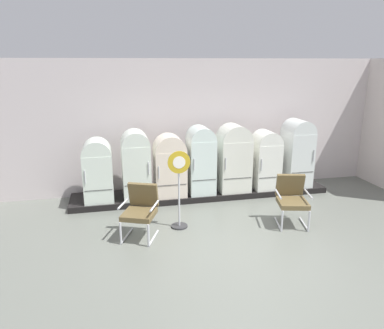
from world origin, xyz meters
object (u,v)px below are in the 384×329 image
Objects in this scene: refrigerator_5 at (266,158)px; armchair_right at (292,197)px; refrigerator_4 at (234,156)px; refrigerator_1 at (136,162)px; refrigerator_6 at (297,151)px; refrigerator_0 at (98,169)px; sign_stand at (179,192)px; armchair_left at (140,208)px; refrigerator_3 at (201,158)px; refrigerator_2 at (170,164)px.

refrigerator_5 is 1.45× the size of armchair_right.
refrigerator_4 is 1.63× the size of armchair_right.
refrigerator_6 reaches higher than refrigerator_1.
refrigerator_4 is 1.62m from refrigerator_6.
refrigerator_0 is 0.90× the size of sign_stand.
refrigerator_5 reaches higher than armchair_left.
refrigerator_1 reaches higher than refrigerator_5.
refrigerator_3 reaches higher than armchair_left.
refrigerator_0 is at bearing 178.78° from refrigerator_2.
refrigerator_0 reaches higher than armchair_left.
refrigerator_3 is 1.70m from sign_stand.
refrigerator_3 is 0.99× the size of refrigerator_4.
refrigerator_5 is (0.80, -0.01, -0.09)m from refrigerator_4.
sign_stand is at bearing -44.46° from refrigerator_0.
armchair_right is (2.12, -1.75, -0.33)m from refrigerator_2.
refrigerator_0 is at bearing 179.89° from refrigerator_4.
armchair_right is (2.93, -0.09, 0.00)m from armchair_left.
refrigerator_3 reaches higher than refrigerator_0.
refrigerator_1 is 2.27m from refrigerator_4.
refrigerator_2 is 1.45× the size of armchair_left.
refrigerator_2 is at bearing -178.97° from refrigerator_4.
refrigerator_5 is 3.57m from armchair_left.
refrigerator_4 reaches higher than refrigerator_3.
refrigerator_6 reaches higher than refrigerator_5.
refrigerator_1 reaches higher than sign_stand.
armchair_left is (-0.81, -1.67, -0.33)m from refrigerator_2.
refrigerator_1 is at bearing 179.47° from refrigerator_3.
refrigerator_6 is 3.55m from sign_stand.
refrigerator_3 is at bearing -0.53° from refrigerator_1.
armchair_left is (-2.33, -1.69, -0.42)m from refrigerator_4.
armchair_left is (-3.96, -1.71, -0.46)m from refrigerator_6.
refrigerator_6 reaches higher than refrigerator_4.
sign_stand is (1.52, -1.49, -0.13)m from refrigerator_0.
refrigerator_4 reaches higher than armchair_left.
refrigerator_6 reaches higher than sign_stand.
armchair_left is at bearing -151.82° from refrigerator_5.
refrigerator_6 is (2.42, 0.02, 0.04)m from refrigerator_3.
armchair_right is at bearing -51.95° from refrigerator_3.
refrigerator_2 is at bearing -3.12° from refrigerator_1.
refrigerator_1 is at bearing 176.88° from refrigerator_2.
refrigerator_5 is at bearing -0.30° from refrigerator_0.
armchair_right is (1.39, -1.78, -0.42)m from refrigerator_3.
refrigerator_4 is 1.03× the size of sign_stand.
refrigerator_0 is 0.90× the size of refrigerator_1.
refrigerator_6 is at bearing 0.54° from refrigerator_4.
refrigerator_3 is 1.02× the size of sign_stand.
refrigerator_5 is at bearing -0.51° from refrigerator_3.
refrigerator_0 is 2.31m from refrigerator_3.
sign_stand is at bearing -148.29° from refrigerator_5.
refrigerator_3 reaches higher than armchair_right.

